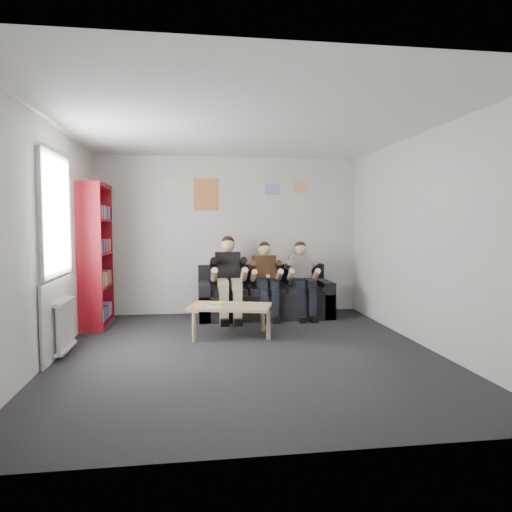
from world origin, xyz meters
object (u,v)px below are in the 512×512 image
Objects in this scene: coffee_table at (230,309)px; bookshelf at (97,256)px; person_middle at (266,280)px; sofa at (264,298)px; person_right at (303,279)px; person_left at (229,279)px.

bookshelf is at bearing 154.50° from coffee_table.
person_middle is (2.60, 0.20, -0.44)m from bookshelf.
person_right is (0.61, -0.20, 0.33)m from sofa.
sofa reaches higher than coffee_table.
bookshelf is 1.96× the size of coffee_table.
person_right is at bearing 4.64° from bookshelf.
person_middle is (-0.00, -0.20, 0.33)m from sofa.
coffee_table is at bearing -24.50° from bookshelf.
sofa is 1.49m from coffee_table.
sofa is 0.74m from person_left.
person_left is 1.07× the size of person_right.
person_middle is 1.00× the size of person_right.
person_left is at bearing 6.68° from bookshelf.
bookshelf reaches higher than person_middle.
coffee_table is (-0.68, -1.32, 0.08)m from sofa.
bookshelf is 2.65m from person_middle.
coffee_table is at bearing -129.37° from person_middle.
bookshelf is at bearing 176.49° from person_middle.
person_middle is at bearing 4.84° from person_left.
person_right is at bearing -17.86° from sofa.
person_left reaches higher than person_right.
sofa is 0.72m from person_right.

